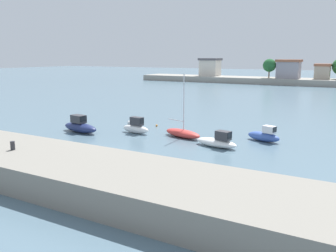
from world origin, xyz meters
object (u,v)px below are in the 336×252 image
(moored_boat_3, at_px, (217,141))
(mooring_buoy_1, at_px, (82,120))
(moored_boat_0, at_px, (80,126))
(moored_boat_4, at_px, (264,136))
(moored_boat_1, at_px, (136,127))
(mooring_buoy_0, at_px, (129,122))
(mooring_bollard, at_px, (13,146))
(moored_boat_2, at_px, (183,133))
(mooring_buoy_3, at_px, (157,125))

(moored_boat_3, height_order, mooring_buoy_1, moored_boat_3)
(moored_boat_0, xyz_separation_m, mooring_buoy_1, (-4.70, 5.30, -0.50))
(moored_boat_4, bearing_deg, moored_boat_3, -109.47)
(moored_boat_1, xyz_separation_m, mooring_buoy_0, (-3.62, 3.81, -0.44))
(mooring_bollard, relative_size, mooring_buoy_0, 1.42)
(mooring_bollard, bearing_deg, mooring_buoy_1, 119.97)
(moored_boat_4, bearing_deg, moored_boat_0, -146.04)
(moored_boat_1, height_order, moored_boat_3, moored_boat_1)
(moored_boat_2, xyz_separation_m, mooring_buoy_1, (-15.64, 2.01, -0.29))
(mooring_bollard, distance_m, moored_boat_1, 15.32)
(moored_boat_3, height_order, mooring_buoy_3, moored_boat_3)
(mooring_buoy_3, bearing_deg, mooring_buoy_0, -172.83)
(moored_boat_2, distance_m, mooring_buoy_0, 9.41)
(moored_boat_4, relative_size, mooring_buoy_3, 15.01)
(mooring_buoy_3, bearing_deg, moored_boat_1, -90.58)
(moored_boat_3, bearing_deg, moored_boat_0, -164.26)
(mooring_buoy_3, bearing_deg, mooring_buoy_1, -171.74)
(mooring_buoy_3, bearing_deg, moored_boat_2, -33.98)
(mooring_bollard, relative_size, moored_boat_3, 0.14)
(mooring_buoy_0, bearing_deg, moored_boat_3, -20.47)
(moored_boat_0, bearing_deg, moored_boat_4, 25.70)
(mooring_buoy_3, bearing_deg, moored_boat_3, -29.25)
(moored_boat_1, relative_size, moored_boat_4, 0.97)
(moored_boat_1, distance_m, moored_boat_2, 5.33)
(mooring_buoy_1, relative_size, mooring_buoy_3, 1.26)
(moored_boat_4, relative_size, mooring_buoy_1, 11.87)
(moored_boat_4, relative_size, mooring_buoy_0, 8.44)
(moored_boat_3, xyz_separation_m, mooring_buoy_3, (-9.80, 5.49, -0.40))
(mooring_bollard, xyz_separation_m, mooring_buoy_1, (-10.39, 18.01, -1.92))
(moored_boat_1, xyz_separation_m, moored_boat_2, (5.27, 0.75, -0.22))
(moored_boat_2, bearing_deg, moored_boat_3, -6.60)
(moored_boat_3, bearing_deg, mooring_bollard, -114.12)
(mooring_buoy_1, xyz_separation_m, mooring_buoy_3, (10.41, 1.51, -0.03))
(moored_boat_3, bearing_deg, moored_boat_2, 167.61)
(mooring_buoy_0, bearing_deg, mooring_bollard, -79.19)
(mooring_bollard, height_order, moored_boat_2, moored_boat_2)
(moored_boat_1, relative_size, moored_boat_2, 0.54)
(moored_boat_4, distance_m, mooring_buoy_1, 23.42)
(moored_boat_4, height_order, mooring_buoy_3, moored_boat_4)
(mooring_bollard, height_order, moored_boat_1, mooring_bollard)
(moored_boat_0, xyz_separation_m, moored_boat_2, (10.94, 3.29, -0.21))
(mooring_bollard, relative_size, moored_boat_4, 0.17)
(moored_boat_2, bearing_deg, moored_boat_0, -146.63)
(moored_boat_1, distance_m, moored_boat_3, 9.92)
(moored_boat_0, xyz_separation_m, moored_boat_4, (18.72, 5.63, -0.09))
(moored_boat_0, relative_size, moored_boat_4, 1.42)
(moored_boat_2, height_order, mooring_buoy_3, moored_boat_2)
(moored_boat_3, bearing_deg, moored_boat_4, 64.14)
(mooring_buoy_0, bearing_deg, moored_boat_0, -107.90)
(moored_boat_0, height_order, mooring_buoy_1, moored_boat_0)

